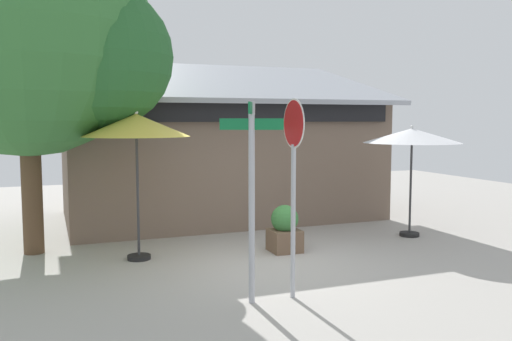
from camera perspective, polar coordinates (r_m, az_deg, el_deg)
The scene contains 8 objects.
ground_plane at distance 10.02m, azimuth 1.53°, elevation -10.09°, with size 28.00×28.00×0.10m, color #ADA8A0.
cafe_building at distance 14.60m, azimuth -3.86°, elevation 1.66°, with size 8.46×5.00×4.32m.
street_sign_post at distance 7.60m, azimuth -0.46°, elevation -0.96°, with size 0.83×0.89×2.89m.
stop_sign at distance 7.81m, azimuth 4.00°, elevation 0.86°, with size 0.07×0.72×2.93m.
patio_umbrella_mustard_left at distance 10.19m, azimuth -12.57°, elevation 4.56°, with size 1.98×1.98×2.81m.
patio_umbrella_ivory_center at distance 12.48m, azimuth 16.20°, elevation 3.45°, with size 2.15×2.15×2.50m.
shade_tree at distance 11.31m, azimuth -22.14°, elevation 13.04°, with size 5.06×4.76×6.67m.
sidewalk_planter at distance 10.79m, azimuth 3.05°, elevation -6.22°, with size 0.58×0.58×0.94m.
Camera 1 is at (-3.75, -8.89, 2.64)m, focal length 37.75 mm.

